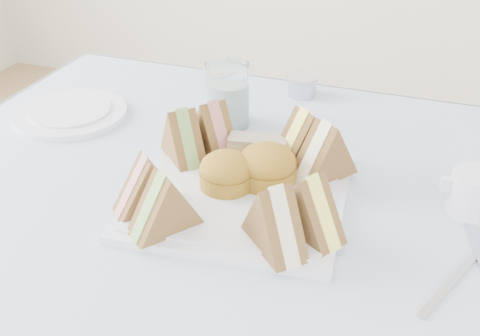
% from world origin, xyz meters
% --- Properties ---
extents(tablecloth, '(1.02, 1.02, 0.01)m').
position_xyz_m(tablecloth, '(0.00, 0.00, 0.74)').
color(tablecloth, '#B5BFC9').
rests_on(tablecloth, table).
extents(serving_plate, '(0.32, 0.32, 0.01)m').
position_xyz_m(serving_plate, '(0.02, 0.07, 0.75)').
color(serving_plate, silver).
rests_on(serving_plate, tablecloth).
extents(sandwich_fl_a, '(0.09, 0.09, 0.08)m').
position_xyz_m(sandwich_fl_a, '(-0.08, -0.01, 0.80)').
color(sandwich_fl_a, brown).
rests_on(sandwich_fl_a, serving_plate).
extents(sandwich_fl_b, '(0.09, 0.10, 0.08)m').
position_xyz_m(sandwich_fl_b, '(-0.04, -0.04, 0.80)').
color(sandwich_fl_b, brown).
rests_on(sandwich_fl_b, serving_plate).
extents(sandwich_fr_a, '(0.10, 0.09, 0.08)m').
position_xyz_m(sandwich_fr_a, '(0.13, 0.01, 0.80)').
color(sandwich_fr_a, brown).
rests_on(sandwich_fr_a, serving_plate).
extents(sandwich_fr_b, '(0.10, 0.10, 0.09)m').
position_xyz_m(sandwich_fr_b, '(0.10, -0.03, 0.80)').
color(sandwich_fr_b, brown).
rests_on(sandwich_fr_b, serving_plate).
extents(sandwich_bl_a, '(0.10, 0.10, 0.08)m').
position_xyz_m(sandwich_bl_a, '(-0.10, 0.13, 0.80)').
color(sandwich_bl_a, brown).
rests_on(sandwich_bl_a, serving_plate).
extents(sandwich_bl_b, '(0.10, 0.09, 0.08)m').
position_xyz_m(sandwich_bl_b, '(-0.06, 0.17, 0.80)').
color(sandwich_bl_b, brown).
rests_on(sandwich_bl_b, serving_plate).
extents(sandwich_br_a, '(0.09, 0.11, 0.09)m').
position_xyz_m(sandwich_br_a, '(0.11, 0.15, 0.80)').
color(sandwich_br_a, brown).
rests_on(sandwich_br_a, serving_plate).
extents(sandwich_br_b, '(0.09, 0.10, 0.09)m').
position_xyz_m(sandwich_br_b, '(0.07, 0.18, 0.80)').
color(sandwich_br_b, brown).
rests_on(sandwich_br_b, serving_plate).
extents(scone_left, '(0.09, 0.09, 0.05)m').
position_xyz_m(scone_left, '(-0.01, 0.08, 0.78)').
color(scone_left, '#A7781B').
rests_on(scone_left, serving_plate).
extents(scone_right, '(0.11, 0.11, 0.06)m').
position_xyz_m(scone_right, '(0.04, 0.11, 0.79)').
color(scone_right, '#A7781B').
rests_on(scone_right, serving_plate).
extents(pastry_slice, '(0.09, 0.05, 0.04)m').
position_xyz_m(pastry_slice, '(0.01, 0.16, 0.78)').
color(pastry_slice, tan).
rests_on(pastry_slice, serving_plate).
extents(side_plate, '(0.24, 0.24, 0.01)m').
position_xyz_m(side_plate, '(-0.36, 0.22, 0.75)').
color(side_plate, silver).
rests_on(side_plate, tablecloth).
extents(water_glass, '(0.08, 0.08, 0.11)m').
position_xyz_m(water_glass, '(-0.08, 0.28, 0.80)').
color(water_glass, white).
rests_on(water_glass, tablecloth).
extents(tea_strainer, '(0.07, 0.07, 0.03)m').
position_xyz_m(tea_strainer, '(0.01, 0.45, 0.76)').
color(tea_strainer, '#B1B4CA').
rests_on(tea_strainer, tablecloth).
extents(knife, '(0.06, 0.18, 0.00)m').
position_xyz_m(knife, '(0.33, 0.07, 0.75)').
color(knife, '#B1B4CA').
rests_on(knife, tablecloth).
extents(fork, '(0.07, 0.16, 0.00)m').
position_xyz_m(fork, '(0.31, -0.00, 0.75)').
color(fork, '#B1B4CA').
rests_on(fork, tablecloth).
extents(creamer_jug, '(0.08, 0.08, 0.06)m').
position_xyz_m(creamer_jug, '(0.32, 0.15, 0.78)').
color(creamer_jug, silver).
rests_on(creamer_jug, tablecloth).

